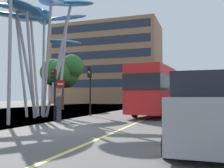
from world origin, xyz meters
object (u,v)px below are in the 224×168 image
object	(u,v)px
car_parked_near	(204,114)
car_parked_far	(201,102)
street_lamp	(15,36)
no_entry_sign	(61,93)
leaf_sculpture	(42,24)
traffic_light_kerb_near	(54,83)
red_bus	(161,89)
traffic_light_kerb_far	(90,81)
pedestrian	(59,107)
car_parked_mid	(194,106)

from	to	relation	value
car_parked_near	car_parked_far	size ratio (longest dim) A/B	1.11
car_parked_near	street_lamp	distance (m)	10.77
car_parked_near	no_entry_sign	distance (m)	11.69
leaf_sculpture	traffic_light_kerb_near	xyz separation A→B (m)	(2.56, -2.39, -4.70)
traffic_light_kerb_near	car_parked_near	bearing A→B (deg)	-36.18
red_bus	traffic_light_kerb_near	bearing A→B (deg)	-128.61
traffic_light_kerb_far	pedestrian	xyz separation A→B (m)	(-0.02, -4.65, -1.90)
traffic_light_kerb_far	car_parked_far	xyz separation A→B (m)	(8.21, 3.58, -1.69)
traffic_light_kerb_near	car_parked_near	world-z (taller)	traffic_light_kerb_near
leaf_sculpture	car_parked_near	size ratio (longest dim) A/B	2.07
car_parked_mid	street_lamp	xyz separation A→B (m)	(-9.08, -3.49, 3.79)
car_parked_mid	car_parked_far	bearing A→B (deg)	87.01
red_bus	car_parked_mid	bearing A→B (deg)	-67.26
car_parked_mid	car_parked_far	xyz separation A→B (m)	(0.38, 7.26, 0.07)
car_parked_far	pedestrian	distance (m)	11.64
leaf_sculpture	no_entry_sign	bearing A→B (deg)	-28.52
leaf_sculpture	car_parked_near	xyz separation A→B (m)	(11.36, -8.82, -6.02)
leaf_sculpture	street_lamp	world-z (taller)	leaf_sculpture
car_parked_near	car_parked_mid	size ratio (longest dim) A/B	1.05
car_parked_near	street_lamp	bearing A→B (deg)	159.42
leaf_sculpture	traffic_light_kerb_near	distance (m)	5.86
red_bus	no_entry_sign	xyz separation A→B (m)	(-5.84, -6.06, -0.36)
traffic_light_kerb_near	traffic_light_kerb_far	world-z (taller)	traffic_light_kerb_far
leaf_sculpture	street_lamp	distance (m)	6.05
car_parked_mid	street_lamp	bearing A→B (deg)	-158.96
traffic_light_kerb_far	car_parked_near	distance (m)	13.61
traffic_light_kerb_near	street_lamp	world-z (taller)	street_lamp
no_entry_sign	car_parked_far	bearing A→B (deg)	37.19
car_parked_mid	pedestrian	size ratio (longest dim) A/B	2.39
traffic_light_kerb_near	traffic_light_kerb_far	distance (m)	4.34
red_bus	leaf_sculpture	size ratio (longest dim) A/B	1.28
street_lamp	no_entry_sign	size ratio (longest dim) A/B	2.82
traffic_light_kerb_far	leaf_sculpture	bearing A→B (deg)	-149.02
red_bus	traffic_light_kerb_near	size ratio (longest dim) A/B	3.49
traffic_light_kerb_far	car_parked_mid	bearing A→B (deg)	-25.14
pedestrian	no_entry_sign	bearing A→B (deg)	116.58
leaf_sculpture	car_parked_mid	size ratio (longest dim) A/B	2.17
traffic_light_kerb_near	car_parked_far	bearing A→B (deg)	41.75
car_parked_near	car_parked_mid	distance (m)	7.05
pedestrian	street_lamp	bearing A→B (deg)	-115.97
leaf_sculpture	pedestrian	bearing A→B (deg)	-41.23
car_parked_far	red_bus	bearing A→B (deg)	-166.79
red_bus	street_lamp	world-z (taller)	street_lamp
leaf_sculpture	car_parked_far	size ratio (longest dim) A/B	2.30
car_parked_mid	red_bus	bearing A→B (deg)	112.74
red_bus	pedestrian	size ratio (longest dim) A/B	6.63
traffic_light_kerb_far	red_bus	bearing A→B (deg)	29.18
red_bus	car_parked_near	size ratio (longest dim) A/B	2.64
car_parked_near	car_parked_mid	xyz separation A→B (m)	(-0.36, 7.04, -0.03)
red_bus	no_entry_sign	distance (m)	8.42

